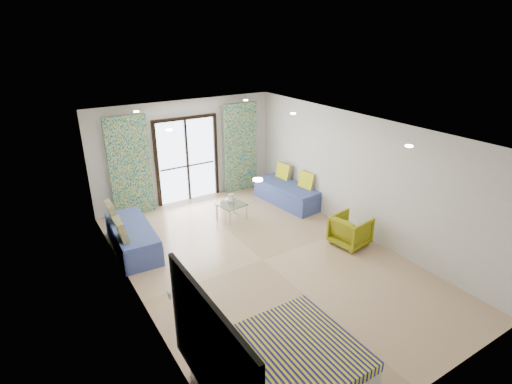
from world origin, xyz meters
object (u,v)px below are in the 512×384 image
bed (281,369)px  daybed_left (132,237)px  coffee_table (231,205)px  armchair (350,229)px  daybed_right (288,193)px

bed → daybed_left: (-0.64, 4.54, 0.02)m
bed → coffee_table: bearing=68.5°
coffee_table → armchair: armchair is taller
daybed_left → armchair: size_ratio=2.72×
daybed_left → armchair: daybed_left is taller
bed → daybed_left: daybed_left is taller
armchair → bed: bearing=114.5°
daybed_left → daybed_right: size_ratio=1.00×
daybed_right → bed: bearing=-133.2°
daybed_right → coffee_table: bearing=175.0°
daybed_left → coffee_table: bearing=7.0°
daybed_left → armchair: (4.06, -2.30, 0.07)m
armchair → daybed_left: bearing=51.7°
bed → daybed_left: bearing=98.0°
armchair → daybed_right: bearing=-12.7°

